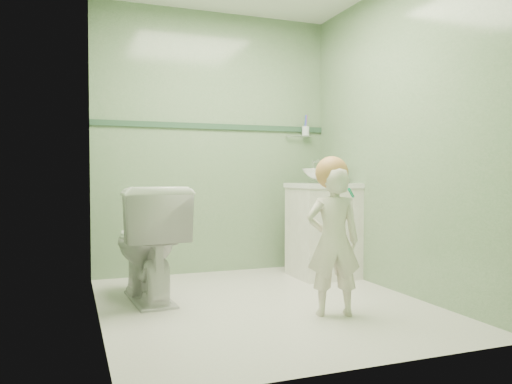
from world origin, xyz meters
name	(u,v)px	position (x,y,z in m)	size (l,w,h in m)	color
ground	(263,304)	(0.00, 0.00, 0.00)	(2.50, 2.50, 0.00)	beige
room_shell	(264,132)	(0.00, 0.00, 1.20)	(2.50, 2.54, 2.40)	gray
trim_stripe	(215,126)	(0.00, 1.24, 1.35)	(2.20, 0.02, 0.05)	#30533C
vanity	(323,232)	(0.84, 0.70, 0.40)	(0.52, 0.50, 0.80)	silver
counter	(323,185)	(0.84, 0.70, 0.81)	(0.54, 0.52, 0.04)	white
basin	(323,176)	(0.84, 0.70, 0.89)	(0.37, 0.37, 0.13)	white
faucet	(314,167)	(0.84, 0.89, 0.97)	(0.03, 0.13, 0.18)	silver
cup_holder	(305,131)	(0.89, 1.18, 1.33)	(0.26, 0.07, 0.21)	silver
toilet	(148,243)	(-0.74, 0.39, 0.41)	(0.46, 0.81, 0.83)	white
toddler	(333,241)	(0.32, -0.41, 0.48)	(0.35, 0.23, 0.95)	silver
hair_cap	(332,173)	(0.32, -0.39, 0.92)	(0.21, 0.21, 0.21)	#C7874A
teal_toothbrush	(350,192)	(0.36, -0.55, 0.80)	(0.11, 0.14, 0.08)	#099365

